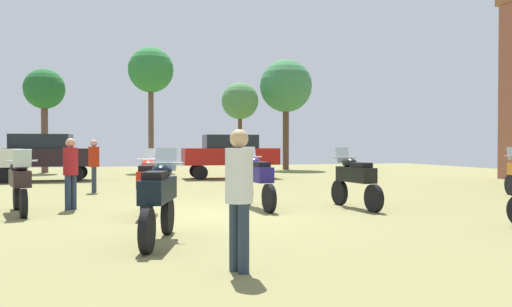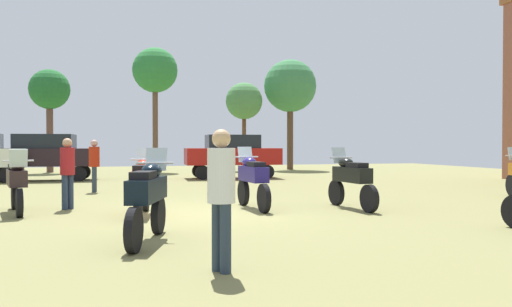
{
  "view_description": "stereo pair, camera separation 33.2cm",
  "coord_description": "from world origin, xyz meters",
  "px_view_note": "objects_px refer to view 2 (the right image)",
  "views": [
    {
      "loc": [
        -2.18,
        -11.29,
        1.57
      ],
      "look_at": [
        2.81,
        5.65,
        1.26
      ],
      "focal_mm": 35.72,
      "sensor_mm": 36.0,
      "label": 1
    },
    {
      "loc": [
        -1.86,
        -11.38,
        1.57
      ],
      "look_at": [
        2.81,
        5.65,
        1.26
      ],
      "focal_mm": 35.72,
      "sensor_mm": 36.0,
      "label": 2
    }
  ],
  "objects_px": {
    "motorcycle_2": "(253,178)",
    "tree_1": "(50,91)",
    "car_1": "(232,153)",
    "tree_6": "(290,87)",
    "motorcycle_6": "(17,182)",
    "person_3": "(94,162)",
    "tree_3": "(155,72)",
    "tree_2": "(244,102)",
    "car_2": "(45,154)",
    "person_1": "(67,168)",
    "motorcycle_9": "(351,179)",
    "motorcycle_3": "(142,183)",
    "person_2": "(221,189)",
    "motorcycle_7": "(148,196)"
  },
  "relations": [
    {
      "from": "car_2",
      "to": "tree_2",
      "type": "bearing_deg",
      "value": -54.34
    },
    {
      "from": "car_2",
      "to": "person_2",
      "type": "distance_m",
      "value": 17.95
    },
    {
      "from": "motorcycle_2",
      "to": "tree_1",
      "type": "xyz_separation_m",
      "value": [
        -6.77,
        18.63,
        3.79
      ]
    },
    {
      "from": "person_2",
      "to": "motorcycle_9",
      "type": "bearing_deg",
      "value": 117.21
    },
    {
      "from": "motorcycle_7",
      "to": "tree_6",
      "type": "distance_m",
      "value": 24.43
    },
    {
      "from": "tree_3",
      "to": "tree_2",
      "type": "bearing_deg",
      "value": -2.27
    },
    {
      "from": "car_2",
      "to": "person_2",
      "type": "xyz_separation_m",
      "value": [
        4.19,
        -17.45,
        -0.16
      ]
    },
    {
      "from": "motorcycle_9",
      "to": "person_3",
      "type": "xyz_separation_m",
      "value": [
        -6.18,
        6.13,
        0.27
      ]
    },
    {
      "from": "tree_1",
      "to": "motorcycle_3",
      "type": "bearing_deg",
      "value": -77.76
    },
    {
      "from": "car_2",
      "to": "person_1",
      "type": "bearing_deg",
      "value": -166.04
    },
    {
      "from": "motorcycle_3",
      "to": "tree_6",
      "type": "relative_size",
      "value": 0.31
    },
    {
      "from": "person_3",
      "to": "tree_3",
      "type": "relative_size",
      "value": 0.24
    },
    {
      "from": "motorcycle_2",
      "to": "tree_2",
      "type": "height_order",
      "value": "tree_2"
    },
    {
      "from": "motorcycle_2",
      "to": "person_3",
      "type": "bearing_deg",
      "value": 121.63
    },
    {
      "from": "motorcycle_3",
      "to": "motorcycle_9",
      "type": "distance_m",
      "value": 4.94
    },
    {
      "from": "person_2",
      "to": "person_3",
      "type": "height_order",
      "value": "person_2"
    },
    {
      "from": "motorcycle_3",
      "to": "car_2",
      "type": "bearing_deg",
      "value": 115.12
    },
    {
      "from": "person_1",
      "to": "person_3",
      "type": "bearing_deg",
      "value": 39.66
    },
    {
      "from": "motorcycle_6",
      "to": "tree_1",
      "type": "bearing_deg",
      "value": -99.12
    },
    {
      "from": "motorcycle_7",
      "to": "tree_2",
      "type": "relative_size",
      "value": 0.41
    },
    {
      "from": "motorcycle_3",
      "to": "tree_1",
      "type": "xyz_separation_m",
      "value": [
        -4.14,
        19.09,
        3.81
      ]
    },
    {
      "from": "tree_2",
      "to": "person_1",
      "type": "bearing_deg",
      "value": -116.84
    },
    {
      "from": "car_2",
      "to": "tree_2",
      "type": "xyz_separation_m",
      "value": [
        10.42,
        6.38,
        2.98
      ]
    },
    {
      "from": "car_2",
      "to": "person_3",
      "type": "height_order",
      "value": "car_2"
    },
    {
      "from": "motorcycle_3",
      "to": "motorcycle_6",
      "type": "bearing_deg",
      "value": 167.15
    },
    {
      "from": "tree_1",
      "to": "tree_6",
      "type": "height_order",
      "value": "tree_6"
    },
    {
      "from": "tree_3",
      "to": "tree_1",
      "type": "bearing_deg",
      "value": 176.16
    },
    {
      "from": "motorcycle_6",
      "to": "car_1",
      "type": "xyz_separation_m",
      "value": [
        7.32,
        10.38,
        0.45
      ]
    },
    {
      "from": "person_3",
      "to": "car_2",
      "type": "bearing_deg",
      "value": -156.78
    },
    {
      "from": "tree_1",
      "to": "person_2",
      "type": "bearing_deg",
      "value": -78.83
    },
    {
      "from": "person_2",
      "to": "tree_6",
      "type": "distance_m",
      "value": 26.06
    },
    {
      "from": "motorcycle_6",
      "to": "person_3",
      "type": "bearing_deg",
      "value": -120.38
    },
    {
      "from": "motorcycle_9",
      "to": "tree_1",
      "type": "distance_m",
      "value": 21.61
    },
    {
      "from": "person_1",
      "to": "person_3",
      "type": "xyz_separation_m",
      "value": [
        0.43,
        4.46,
        0.0
      ]
    },
    {
      "from": "car_1",
      "to": "motorcycle_9",
      "type": "bearing_deg",
      "value": -175.74
    },
    {
      "from": "tree_2",
      "to": "tree_1",
      "type": "bearing_deg",
      "value": 176.91
    },
    {
      "from": "motorcycle_3",
      "to": "person_2",
      "type": "bearing_deg",
      "value": -73.74
    },
    {
      "from": "motorcycle_9",
      "to": "tree_2",
      "type": "xyz_separation_m",
      "value": [
        1.97,
        18.64,
        3.43
      ]
    },
    {
      "from": "motorcycle_3",
      "to": "tree_6",
      "type": "height_order",
      "value": "tree_6"
    },
    {
      "from": "car_1",
      "to": "tree_6",
      "type": "relative_size",
      "value": 0.64
    },
    {
      "from": "motorcycle_6",
      "to": "person_1",
      "type": "distance_m",
      "value": 1.17
    },
    {
      "from": "person_3",
      "to": "tree_2",
      "type": "bearing_deg",
      "value": 149.86
    },
    {
      "from": "person_3",
      "to": "tree_3",
      "type": "height_order",
      "value": "tree_3"
    },
    {
      "from": "motorcycle_9",
      "to": "car_1",
      "type": "xyz_separation_m",
      "value": [
        -0.33,
        11.61,
        0.44
      ]
    },
    {
      "from": "car_2",
      "to": "motorcycle_9",
      "type": "bearing_deg",
      "value": -141.28
    },
    {
      "from": "person_2",
      "to": "motorcycle_7",
      "type": "bearing_deg",
      "value": 175.72
    },
    {
      "from": "motorcycle_6",
      "to": "person_3",
      "type": "xyz_separation_m",
      "value": [
        1.47,
        4.9,
        0.28
      ]
    },
    {
      "from": "motorcycle_3",
      "to": "motorcycle_9",
      "type": "bearing_deg",
      "value": 7.32
    },
    {
      "from": "motorcycle_6",
      "to": "person_2",
      "type": "relative_size",
      "value": 1.24
    },
    {
      "from": "car_1",
      "to": "tree_3",
      "type": "relative_size",
      "value": 0.61
    }
  ]
}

